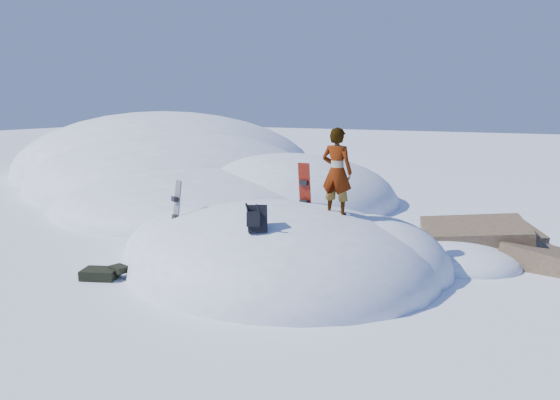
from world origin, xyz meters
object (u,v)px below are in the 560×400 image
at_px(snowboard_dark, 176,210).
at_px(backpack, 257,219).
at_px(person, 337,172).
at_px(snowboard_red, 305,195).

bearing_deg(snowboard_dark, backpack, 6.92).
bearing_deg(person, snowboard_red, -20.33).
bearing_deg(backpack, person, 32.81).
xyz_separation_m(snowboard_red, snowboard_dark, (-2.71, -1.14, -0.40)).
relative_size(snowboard_red, person, 0.80).
bearing_deg(snowboard_red, person, -21.96).
distance_m(snowboard_dark, person, 3.84).
xyz_separation_m(snowboard_red, person, (0.92, -0.42, 0.61)).
distance_m(snowboard_red, backpack, 2.19).
height_order(backpack, person, person).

